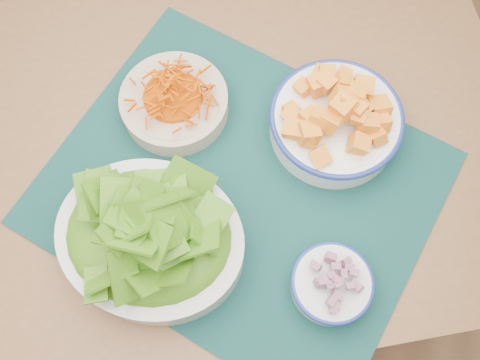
% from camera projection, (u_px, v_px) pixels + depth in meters
% --- Properties ---
extents(ground, '(4.00, 4.00, 0.00)m').
position_uv_depth(ground, '(158.00, 233.00, 1.60)').
color(ground, '#AB7A52').
rests_on(ground, ground).
extents(table, '(1.25, 1.04, 0.75)m').
position_uv_depth(table, '(206.00, 173.00, 0.98)').
color(table, brown).
rests_on(table, ground).
extents(placemat, '(0.70, 0.64, 0.00)m').
position_uv_depth(placemat, '(240.00, 187.00, 0.85)').
color(placemat, black).
rests_on(placemat, table).
extents(carrot_bowl, '(0.18, 0.18, 0.07)m').
position_uv_depth(carrot_bowl, '(174.00, 100.00, 0.87)').
color(carrot_bowl, '#C7B194').
rests_on(carrot_bowl, placemat).
extents(squash_bowl, '(0.26, 0.26, 0.11)m').
position_uv_depth(squash_bowl, '(337.00, 117.00, 0.83)').
color(squash_bowl, white).
rests_on(squash_bowl, placemat).
extents(lettuce_bowl, '(0.31, 0.27, 0.14)m').
position_uv_depth(lettuce_bowl, '(148.00, 234.00, 0.75)').
color(lettuce_bowl, silver).
rests_on(lettuce_bowl, placemat).
extents(onion_bowl, '(0.13, 0.13, 0.06)m').
position_uv_depth(onion_bowl, '(332.00, 284.00, 0.76)').
color(onion_bowl, silver).
rests_on(onion_bowl, placemat).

